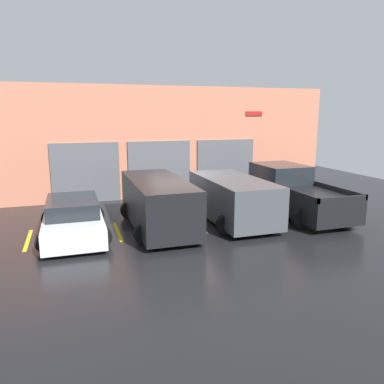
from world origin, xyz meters
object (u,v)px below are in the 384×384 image
sedan_side (232,198)px  van_right (158,202)px  pickup_truck (293,192)px  sedan_white (73,219)px

sedan_side → van_right: bearing=-180.0°
pickup_truck → sedan_white: bearing=-177.9°
pickup_truck → sedan_side: 2.84m
sedan_white → van_right: (2.82, -0.02, 0.35)m
sedan_side → van_right: 2.82m
sedan_white → sedan_side: (5.64, -0.02, 0.30)m
pickup_truck → van_right: size_ratio=1.04×
pickup_truck → van_right: pickup_truck is taller
pickup_truck → sedan_white: pickup_truck is taller
pickup_truck → van_right: bearing=-176.6°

